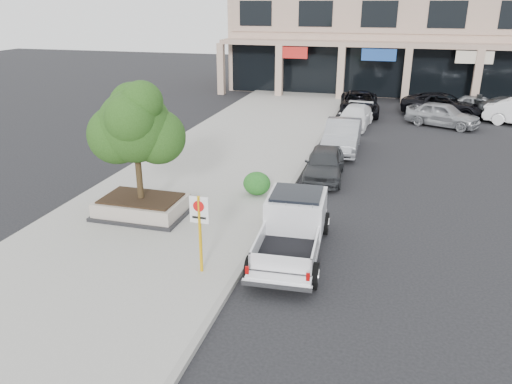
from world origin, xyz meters
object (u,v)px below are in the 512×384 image
(no_parking_sign, at_px, (200,224))
(curb_car_c, at_px, (355,117))
(planter, at_px, (142,206))
(curb_car_b, at_px, (342,136))
(lot_car_a, at_px, (443,115))
(lot_car_d, at_px, (443,105))
(planter_tree, at_px, (141,126))
(pickup_truck, at_px, (292,229))
(curb_car_a, at_px, (324,163))
(curb_car_d, at_px, (359,103))
(lot_car_e, at_px, (479,106))

(no_parking_sign, xyz_separation_m, curb_car_c, (2.56, 19.59, -0.97))
(planter, distance_m, curb_car_b, 12.34)
(lot_car_a, distance_m, lot_car_d, 3.32)
(planter, distance_m, planter_tree, 2.95)
(planter_tree, bearing_deg, pickup_truck, -13.99)
(no_parking_sign, xyz_separation_m, lot_car_d, (8.11, 24.58, -0.86))
(curb_car_c, bearing_deg, curb_car_a, -87.05)
(no_parking_sign, height_order, curb_car_b, no_parking_sign)
(planter, xyz_separation_m, curb_car_d, (6.05, 20.34, 0.30))
(no_parking_sign, height_order, curb_car_d, no_parking_sign)
(pickup_truck, xyz_separation_m, curb_car_d, (0.28, 21.59, -0.08))
(curb_car_a, xyz_separation_m, lot_car_a, (5.71, 11.88, 0.07))
(no_parking_sign, xyz_separation_m, lot_car_e, (10.46, 25.05, -0.91))
(no_parking_sign, height_order, lot_car_a, no_parking_sign)
(no_parking_sign, bearing_deg, lot_car_a, 69.73)
(planter_tree, distance_m, lot_car_d, 24.30)
(lot_car_d, bearing_deg, lot_car_e, -67.44)
(lot_car_d, bearing_deg, no_parking_sign, 173.23)
(no_parking_sign, bearing_deg, lot_car_e, 67.32)
(pickup_truck, bearing_deg, planter, 164.43)
(curb_car_c, height_order, lot_car_d, lot_car_d)
(pickup_truck, distance_m, lot_car_d, 23.39)
(planter_tree, xyz_separation_m, lot_car_e, (13.89, 21.69, -2.69))
(curb_car_a, bearing_deg, planter_tree, -136.07)
(no_parking_sign, relative_size, curb_car_b, 0.47)
(pickup_truck, relative_size, curb_car_c, 1.19)
(curb_car_b, xyz_separation_m, lot_car_e, (8.06, 11.04, -0.09))
(curb_car_b, relative_size, curb_car_c, 1.08)
(curb_car_c, height_order, lot_car_a, lot_car_a)
(planter, bearing_deg, lot_car_a, 57.73)
(planter, relative_size, lot_car_a, 0.71)
(lot_car_a, bearing_deg, curb_car_b, 166.62)
(curb_car_d, bearing_deg, planter, -111.84)
(curb_car_c, bearing_deg, curb_car_b, -86.27)
(no_parking_sign, height_order, lot_car_e, no_parking_sign)
(curb_car_a, relative_size, curb_car_c, 0.90)
(curb_car_b, distance_m, lot_car_a, 9.09)
(curb_car_d, height_order, lot_car_a, curb_car_d)
(curb_car_d, distance_m, lot_car_d, 5.70)
(curb_car_a, bearing_deg, lot_car_e, 58.60)
(curb_car_d, bearing_deg, curb_car_c, -94.43)
(pickup_truck, height_order, lot_car_a, pickup_truck)
(curb_car_a, bearing_deg, lot_car_a, 60.91)
(curb_car_b, distance_m, curb_car_d, 9.54)
(planter_tree, distance_m, curb_car_b, 12.41)
(pickup_truck, height_order, curb_car_a, pickup_truck)
(lot_car_e, bearing_deg, pickup_truck, 171.60)
(planter_tree, height_order, curb_car_b, planter_tree)
(no_parking_sign, distance_m, lot_car_d, 25.90)
(no_parking_sign, relative_size, lot_car_e, 0.54)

